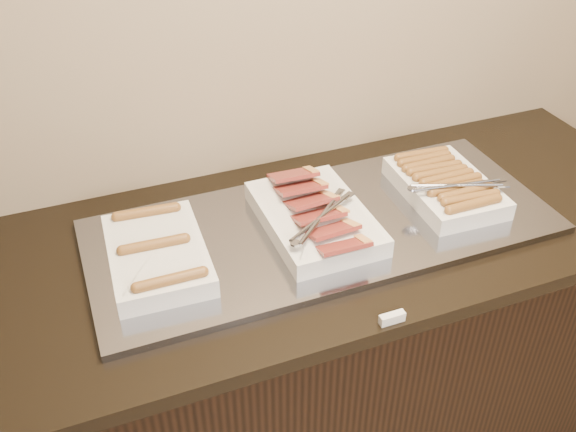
% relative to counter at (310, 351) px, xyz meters
% --- Properties ---
extents(counter, '(2.06, 0.76, 0.90)m').
position_rel_counter_xyz_m(counter, '(0.00, 0.00, 0.00)').
color(counter, black).
rests_on(counter, ground).
extents(warming_tray, '(1.20, 0.50, 0.02)m').
position_rel_counter_xyz_m(warming_tray, '(0.03, 0.00, 0.46)').
color(warming_tray, gray).
rests_on(warming_tray, counter).
extents(dish_left, '(0.24, 0.34, 0.07)m').
position_rel_counter_xyz_m(dish_left, '(-0.40, -0.00, 0.50)').
color(dish_left, silver).
rests_on(dish_left, warming_tray).
extents(dish_center, '(0.26, 0.40, 0.09)m').
position_rel_counter_xyz_m(dish_center, '(0.00, -0.00, 0.50)').
color(dish_center, silver).
rests_on(dish_center, warming_tray).
extents(dish_right, '(0.27, 0.33, 0.08)m').
position_rel_counter_xyz_m(dish_right, '(0.39, -0.00, 0.50)').
color(dish_right, silver).
rests_on(dish_right, warming_tray).
extents(label_holder, '(0.06, 0.02, 0.02)m').
position_rel_counter_xyz_m(label_holder, '(0.03, -0.36, 0.46)').
color(label_holder, silver).
rests_on(label_holder, counter).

